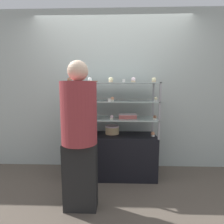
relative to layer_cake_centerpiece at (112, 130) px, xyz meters
The scene contains 27 objects.
ground_plane 0.72m from the layer_cake_centerpiece, 91.28° to the right, with size 20.00×20.00×0.00m, color brown.
back_wall 0.66m from the layer_cake_centerpiece, 90.30° to the left, with size 8.00×0.05×2.60m.
display_base 0.39m from the layer_cake_centerpiece, 91.28° to the right, with size 1.32×0.47×0.65m.
display_riser_lower 0.19m from the layer_cake_centerpiece, 91.28° to the right, with size 1.32×0.47×0.26m.
display_riser_middle 0.44m from the layer_cake_centerpiece, 91.28° to the right, with size 1.32×0.47×0.26m.
display_riser_upper 0.70m from the layer_cake_centerpiece, 91.28° to the right, with size 1.32×0.47×0.26m.
layer_cake_centerpiece is the anchor object (origin of this frame).
sheet_cake_frosted 0.33m from the layer_cake_centerpiece, 18.68° to the right, with size 0.26×0.18×0.07m.
cupcake_0 0.63m from the layer_cake_centerpiece, 167.08° to the right, with size 0.06×0.06×0.07m.
cupcake_1 0.61m from the layer_cake_centerpiece, 12.52° to the right, with size 0.06×0.06×0.07m.
price_tag_0 0.44m from the layer_cake_centerpiece, 139.61° to the right, with size 0.04×0.00×0.04m.
cupcake_2 0.66m from the layer_cake_centerpiece, 164.81° to the right, with size 0.05×0.05×0.06m.
cupcake_3 0.29m from the layer_cake_centerpiece, 90.32° to the right, with size 0.05×0.05×0.06m.
cupcake_4 0.67m from the layer_cake_centerpiece, 16.94° to the right, with size 0.05×0.05×0.06m.
price_tag_1 0.47m from the layer_cake_centerpiece, 137.27° to the right, with size 0.04×0.00×0.04m.
cupcake_5 0.79m from the layer_cake_centerpiece, 164.37° to the right, with size 0.05×0.05×0.06m.
cupcake_6 0.52m from the layer_cake_centerpiece, 87.69° to the right, with size 0.05×0.05×0.06m.
cupcake_7 0.80m from the layer_cake_centerpiece, 15.80° to the right, with size 0.05×0.05×0.06m.
price_tag_2 0.56m from the layer_cake_centerpiece, 96.28° to the right, with size 0.04×0.00×0.04m.
cupcake_8 0.97m from the layer_cake_centerpiece, 166.59° to the right, with size 0.06×0.06×0.08m.
cupcake_9 0.83m from the layer_cake_centerpiece, 151.36° to the right, with size 0.06×0.06×0.08m.
cupcake_10 0.77m from the layer_cake_centerpiece, 93.89° to the right, with size 0.06×0.06×0.08m.
cupcake_11 0.82m from the layer_cake_centerpiece, 25.64° to the right, with size 0.06×0.06×0.08m.
cupcake_12 0.96m from the layer_cake_centerpiece, 11.35° to the right, with size 0.06×0.06×0.08m.
price_tag_3 0.80m from the layer_cake_centerpiece, 60.57° to the right, with size 0.04×0.00×0.04m.
donut_glazed 0.78m from the layer_cake_centerpiece, 168.58° to the right, with size 0.12×0.12×0.03m.
customer_figure 0.90m from the layer_cake_centerpiece, 111.66° to the right, with size 0.38×0.38×1.63m.
Camera 1 is at (0.08, -2.57, 1.34)m, focal length 28.00 mm.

